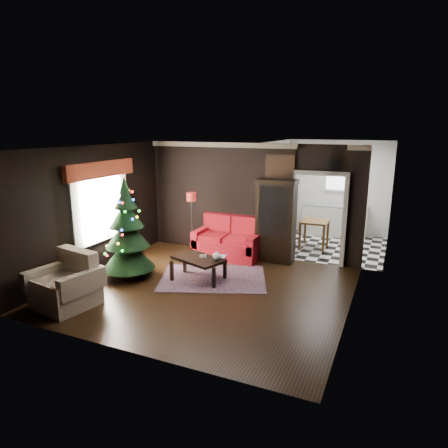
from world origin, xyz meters
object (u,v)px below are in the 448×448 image
at_px(floor_lamp, 192,223).
at_px(armchair, 65,282).
at_px(loveseat, 228,238).
at_px(christmas_tree, 127,230).
at_px(coffee_table, 199,269).
at_px(teapot, 217,256).
at_px(kitchen_table, 314,234).
at_px(wall_clock, 332,164).
at_px(curio_cabinet, 276,223).

height_order(floor_lamp, armchair, floor_lamp).
bearing_deg(loveseat, christmas_tree, -123.39).
distance_m(floor_lamp, coffee_table, 1.79).
height_order(teapot, kitchen_table, kitchen_table).
bearing_deg(wall_clock, floor_lamp, -168.98).
relative_size(floor_lamp, wall_clock, 4.84).
xyz_separation_m(christmas_tree, kitchen_table, (3.20, 3.78, -0.68)).
distance_m(loveseat, teapot, 1.73).
relative_size(armchair, coffee_table, 0.95).
height_order(armchair, wall_clock, wall_clock).
bearing_deg(armchair, kitchen_table, 67.95).
height_order(christmas_tree, coffee_table, christmas_tree).
relative_size(floor_lamp, christmas_tree, 0.73).
relative_size(loveseat, floor_lamp, 1.10).
distance_m(wall_clock, kitchen_table, 2.43).
bearing_deg(coffee_table, christmas_tree, -161.79).
relative_size(loveseat, armchair, 1.67).
distance_m(curio_cabinet, christmas_tree, 3.47).
xyz_separation_m(floor_lamp, christmas_tree, (-0.52, -1.90, 0.22)).
distance_m(coffee_table, teapot, 0.54).
xyz_separation_m(floor_lamp, kitchen_table, (2.68, 1.88, -0.45)).
bearing_deg(wall_clock, christmas_tree, -146.01).
bearing_deg(armchair, christmas_tree, 93.50).
relative_size(curio_cabinet, christmas_tree, 0.90).
distance_m(armchair, teapot, 2.93).
xyz_separation_m(christmas_tree, wall_clock, (3.75, 2.53, 1.33)).
relative_size(floor_lamp, coffee_table, 1.45).
xyz_separation_m(curio_cabinet, coffee_table, (-1.12, -1.88, -0.70)).
bearing_deg(teapot, christmas_tree, -166.02).
bearing_deg(christmas_tree, floor_lamp, 74.68).
height_order(curio_cabinet, teapot, curio_cabinet).
distance_m(christmas_tree, teapot, 1.98).
bearing_deg(christmas_tree, loveseat, 56.61).
bearing_deg(teapot, kitchen_table, 68.01).
relative_size(christmas_tree, kitchen_table, 2.82).
height_order(floor_lamp, coffee_table, floor_lamp).
relative_size(curio_cabinet, wall_clock, 5.94).
xyz_separation_m(floor_lamp, teapot, (1.34, -1.44, -0.24)).
bearing_deg(christmas_tree, wall_clock, 33.99).
relative_size(curio_cabinet, coffee_table, 1.78).
bearing_deg(coffee_table, wall_clock, 41.61).
relative_size(teapot, wall_clock, 0.63).
height_order(armchair, teapot, armchair).
height_order(christmas_tree, wall_clock, wall_clock).
distance_m(loveseat, curio_cabinet, 1.25).
height_order(curio_cabinet, kitchen_table, curio_cabinet).
relative_size(christmas_tree, wall_clock, 6.61).
height_order(loveseat, wall_clock, wall_clock).
bearing_deg(loveseat, coffee_table, -88.85).
xyz_separation_m(loveseat, wall_clock, (2.35, 0.40, 1.88)).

